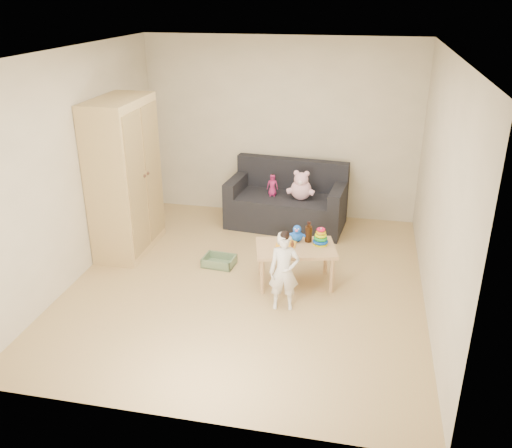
% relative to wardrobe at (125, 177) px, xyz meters
% --- Properties ---
extents(room, '(4.50, 4.50, 4.50)m').
position_rel_wardrobe_xyz_m(room, '(1.72, -0.60, 0.31)').
color(room, tan).
rests_on(room, ground).
extents(wardrobe, '(0.55, 1.10, 1.98)m').
position_rel_wardrobe_xyz_m(wardrobe, '(0.00, 0.00, 0.00)').
color(wardrobe, tan).
rests_on(wardrobe, ground).
extents(sofa, '(1.72, 0.98, 0.46)m').
position_rel_wardrobe_xyz_m(sofa, '(1.89, 1.16, -0.76)').
color(sofa, black).
rests_on(sofa, ground).
extents(play_table, '(1.00, 0.76, 0.47)m').
position_rel_wardrobe_xyz_m(play_table, '(2.26, -0.49, -0.75)').
color(play_table, tan).
rests_on(play_table, ground).
extents(storage_bin, '(0.41, 0.32, 0.11)m').
position_rel_wardrobe_xyz_m(storage_bin, '(1.27, -0.24, -0.93)').
color(storage_bin, '#647E5B').
rests_on(storage_bin, ground).
extents(toddler, '(0.35, 0.26, 0.85)m').
position_rel_wardrobe_xyz_m(toddler, '(2.21, -1.04, -0.56)').
color(toddler, white).
rests_on(toddler, ground).
extents(pink_bear, '(0.35, 0.31, 0.35)m').
position_rel_wardrobe_xyz_m(pink_bear, '(2.11, 1.06, -0.35)').
color(pink_bear, '#FFBBD7').
rests_on(pink_bear, sofa).
extents(doll, '(0.17, 0.13, 0.31)m').
position_rel_wardrobe_xyz_m(doll, '(1.70, 1.12, -0.37)').
color(doll, '#B42165').
rests_on(doll, sofa).
extents(ring_stacker, '(0.18, 0.18, 0.20)m').
position_rel_wardrobe_xyz_m(ring_stacker, '(2.52, -0.37, -0.44)').
color(ring_stacker, '#F6FF0D').
rests_on(ring_stacker, play_table).
extents(brown_bottle, '(0.08, 0.08, 0.24)m').
position_rel_wardrobe_xyz_m(brown_bottle, '(2.38, -0.32, -0.41)').
color(brown_bottle, black).
rests_on(brown_bottle, play_table).
extents(blue_plush, '(0.19, 0.16, 0.21)m').
position_rel_wardrobe_xyz_m(blue_plush, '(2.25, -0.34, -0.41)').
color(blue_plush, '#1C63FF').
rests_on(blue_plush, play_table).
extents(wooden_figure, '(0.05, 0.05, 0.10)m').
position_rel_wardrobe_xyz_m(wooden_figure, '(2.22, -0.55, -0.47)').
color(wooden_figure, brown).
rests_on(wooden_figure, play_table).
extents(yellow_book, '(0.22, 0.22, 0.02)m').
position_rel_wardrobe_xyz_m(yellow_book, '(2.14, -0.44, -0.51)').
color(yellow_book, orange).
rests_on(yellow_book, play_table).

